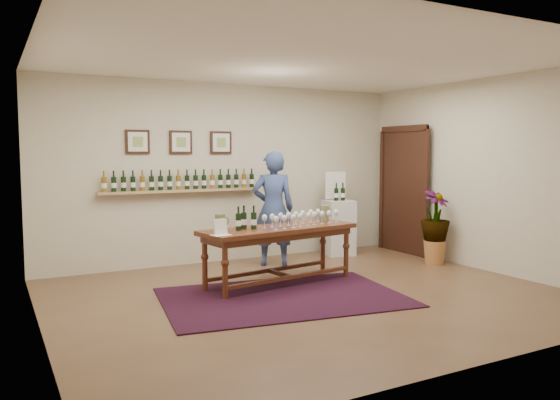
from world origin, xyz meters
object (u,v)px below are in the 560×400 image
person (273,209)px  potted_plant (435,227)px  tasting_table (279,235)px  display_pedestal (338,228)px

person → potted_plant: bearing=177.0°
tasting_table → person: size_ratio=1.27×
tasting_table → person: (0.49, 1.11, 0.23)m
tasting_table → person: person is taller
display_pedestal → potted_plant: (0.88, -1.35, 0.12)m
person → display_pedestal: bearing=-146.6°
tasting_table → person: 1.23m
tasting_table → display_pedestal: (1.86, 1.36, -0.18)m
tasting_table → potted_plant: (2.74, 0.00, -0.06)m
potted_plant → display_pedestal: bearing=122.9°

